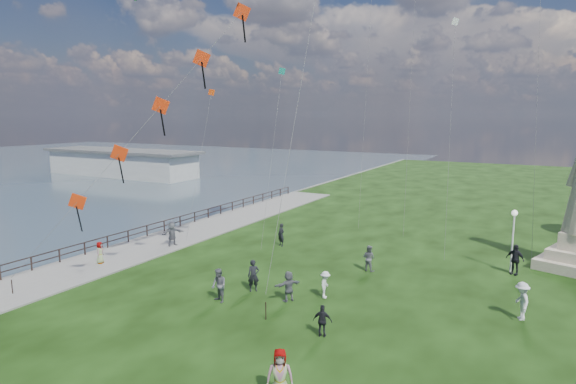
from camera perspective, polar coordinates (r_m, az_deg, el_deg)
The scene contains 17 objects.
waterfront at distance 38.33m, azimuth -18.38°, elevation -6.39°, with size 200.00×200.00×1.51m.
pier_pavilion at distance 86.80m, azimuth -19.15°, elevation 3.33°, with size 30.00×8.00×4.40m.
lamppost at distance 33.44m, azimuth 25.17°, elevation -3.83°, with size 0.37×0.37×4.01m.
person_0 at distance 27.65m, azimuth -4.11°, elevation -9.86°, with size 0.66×0.43×1.81m, color black.
person_1 at distance 26.29m, azimuth -8.20°, elevation -10.93°, with size 0.89×0.55×1.83m, color #595960.
person_2 at distance 26.74m, azimuth 4.43°, elevation -10.90°, with size 0.96×0.50×1.49m, color silver.
person_3 at distance 22.42m, azimuth 4.12°, elevation -14.99°, with size 0.87×0.45×1.49m, color black.
person_4 at distance 17.82m, azimuth -0.98°, elevation -20.94°, with size 0.95×0.58×1.94m, color #595960.
person_5 at distance 37.49m, azimuth -13.56°, elevation -4.93°, with size 1.74×0.75×1.87m, color #595960.
person_6 at distance 36.70m, azimuth -0.82°, elevation -5.09°, with size 0.63×0.41×1.73m, color black.
person_7 at distance 31.42m, azimuth 9.54°, elevation -7.74°, with size 0.82×0.50×1.68m, color #595960.
person_8 at distance 26.53m, azimuth 25.96°, elevation -11.54°, with size 1.22×0.63×1.89m, color silver.
person_9 at distance 33.44m, azimuth 25.30°, elevation -7.24°, with size 1.14×0.58×1.94m, color black.
person_10 at distance 34.60m, azimuth -21.39°, elevation -6.86°, with size 0.72×0.44×1.47m, color #595960.
person_11 at distance 26.22m, azimuth 0.07°, elevation -11.09°, with size 1.53×0.66×1.66m, color #595960.
red_kite_train at distance 28.44m, azimuth -15.28°, elevation 9.03°, with size 9.96×9.35×16.21m.
small_kites at distance 39.89m, azimuth 14.24°, elevation 16.23°, with size 31.33×15.84×28.75m.
Camera 1 is at (12.11, -15.95, 9.91)m, focal length 30.00 mm.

